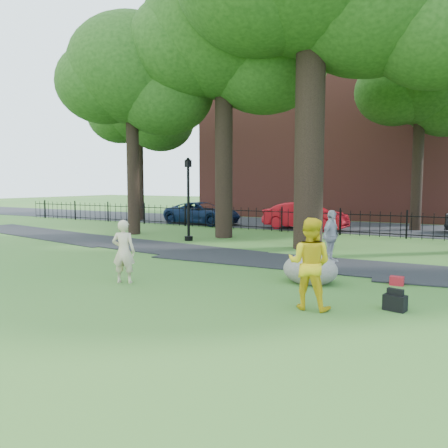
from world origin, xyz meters
The scene contains 15 objects.
ground centered at (0.00, 0.00, 0.00)m, with size 120.00×120.00×0.00m, color #2E5F21.
footpath centered at (1.00, 3.90, 0.00)m, with size 36.00×2.60×0.03m, color black.
street centered at (0.00, 16.00, 0.00)m, with size 80.00×7.00×0.02m, color black.
iron_fence centered at (0.00, 12.00, 0.60)m, with size 44.00×0.04×1.20m.
brick_building centered at (-4.00, 24.00, 6.00)m, with size 18.00×8.00×12.00m, color brown.
tree_row centered at (0.52, 8.40, 8.15)m, with size 26.82×7.96×12.42m.
woman centered at (-2.25, -0.83, 0.80)m, with size 0.58×0.38×1.60m, color #D0B78F.
man centered at (2.55, -0.79, 0.92)m, with size 0.89×0.70×1.84m, color gold.
pedestrian centered at (1.58, 4.42, 0.84)m, with size 0.98×0.41×1.67m, color #9C9CA0.
boulder centered at (1.88, 1.39, 0.40)m, with size 1.38×1.04×0.81m, color gray.
lamppost centered at (-5.29, 6.73, 1.78)m, with size 0.36×0.36×3.62m.
backpack centered at (4.09, -0.10, 0.16)m, with size 0.42×0.26×0.31m, color black.
red_bag centered at (3.84, 2.19, 0.11)m, with size 0.32×0.20×0.22m, color maroon.
red_sedan centered at (-2.24, 13.50, 0.74)m, with size 1.56×4.48×1.47m, color red.
navy_van centered at (-8.73, 13.50, 0.67)m, with size 2.23×4.83×1.34m, color #0C1C3D.
Camera 1 is at (5.18, -9.13, 2.52)m, focal length 35.00 mm.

